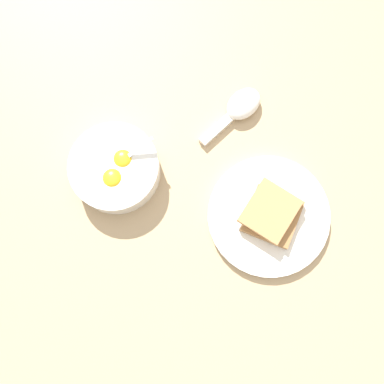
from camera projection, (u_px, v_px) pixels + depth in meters
The scene contains 5 objects.
ground_plane at pixel (219, 154), 0.83m from camera, with size 3.00×3.00×0.00m, color tan.
egg_bowl at pixel (115, 169), 0.79m from camera, with size 0.16×0.16×0.08m.
toast_plate at pixel (268, 216), 0.80m from camera, with size 0.22×0.22×0.02m.
toast_sandwich at pixel (271, 214), 0.77m from camera, with size 0.12×0.12×0.03m.
soup_spoon at pixel (240, 107), 0.83m from camera, with size 0.12×0.13×0.03m.
Camera 1 is at (-0.02, -0.22, 0.80)m, focal length 42.00 mm.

